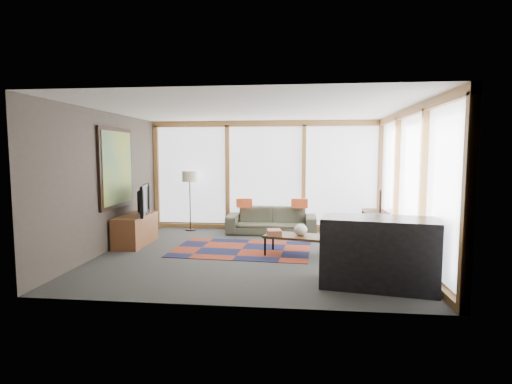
# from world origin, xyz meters

# --- Properties ---
(ground) EXTENTS (5.50, 5.50, 0.00)m
(ground) POSITION_xyz_m (0.00, 0.00, 0.00)
(ground) COLOR #32322F
(ground) RESTS_ON ground
(room_envelope) EXTENTS (5.52, 5.02, 2.62)m
(room_envelope) POSITION_xyz_m (0.49, 0.56, 1.54)
(room_envelope) COLOR #3F382E
(room_envelope) RESTS_ON ground
(rug) EXTENTS (2.66, 1.80, 0.01)m
(rug) POSITION_xyz_m (-0.26, 0.33, 0.01)
(rug) COLOR maroon
(rug) RESTS_ON ground
(sofa) EXTENTS (2.04, 0.80, 0.59)m
(sofa) POSITION_xyz_m (0.19, 1.95, 0.30)
(sofa) COLOR #353627
(sofa) RESTS_ON ground
(pillow_left) EXTENTS (0.38, 0.19, 0.20)m
(pillow_left) POSITION_xyz_m (-0.44, 1.91, 0.69)
(pillow_left) COLOR #D14E22
(pillow_left) RESTS_ON sofa
(pillow_right) EXTENTS (0.39, 0.14, 0.21)m
(pillow_right) POSITION_xyz_m (0.83, 1.98, 0.70)
(pillow_right) COLOR #D14E22
(pillow_right) RESTS_ON sofa
(floor_lamp) EXTENTS (0.36, 0.36, 1.41)m
(floor_lamp) POSITION_xyz_m (-1.76, 2.09, 0.71)
(floor_lamp) COLOR #302317
(floor_lamp) RESTS_ON ground
(coffee_table) EXTENTS (1.20, 0.80, 0.37)m
(coffee_table) POSITION_xyz_m (0.77, 0.00, 0.18)
(coffee_table) COLOR #351E0E
(coffee_table) RESTS_ON ground
(book_stack) EXTENTS (0.30, 0.34, 0.10)m
(book_stack) POSITION_xyz_m (0.38, -0.03, 0.42)
(book_stack) COLOR brown
(book_stack) RESTS_ON coffee_table
(vase) EXTENTS (0.26, 0.26, 0.21)m
(vase) POSITION_xyz_m (0.85, -0.01, 0.47)
(vase) COLOR beige
(vase) RESTS_ON coffee_table
(bookshelf) EXTENTS (0.44, 2.42, 0.61)m
(bookshelf) POSITION_xyz_m (2.43, 0.76, 0.30)
(bookshelf) COLOR #351E0E
(bookshelf) RESTS_ON ground
(bowl_a) EXTENTS (0.24, 0.24, 0.11)m
(bowl_a) POSITION_xyz_m (2.42, 0.18, 0.66)
(bowl_a) COLOR black
(bowl_a) RESTS_ON bookshelf
(bowl_b) EXTENTS (0.20, 0.20, 0.08)m
(bowl_b) POSITION_xyz_m (2.46, 0.57, 0.65)
(bowl_b) COLOR black
(bowl_b) RESTS_ON bookshelf
(shelf_picture) EXTENTS (0.11, 0.35, 0.46)m
(shelf_picture) POSITION_xyz_m (2.52, 1.47, 0.84)
(shelf_picture) COLOR black
(shelf_picture) RESTS_ON bookshelf
(tv_console) EXTENTS (0.50, 1.20, 0.60)m
(tv_console) POSITION_xyz_m (-2.45, 0.52, 0.30)
(tv_console) COLOR brown
(tv_console) RESTS_ON ground
(television) EXTENTS (0.39, 1.05, 0.61)m
(television) POSITION_xyz_m (-2.36, 0.54, 0.90)
(television) COLOR black
(television) RESTS_ON tv_console
(bar_counter) EXTENTS (1.61, 0.95, 0.96)m
(bar_counter) POSITION_xyz_m (1.90, -1.58, 0.48)
(bar_counter) COLOR black
(bar_counter) RESTS_ON ground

